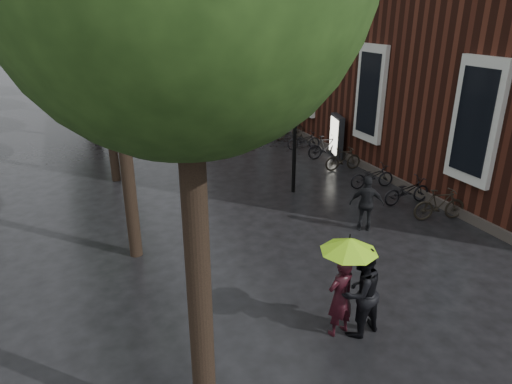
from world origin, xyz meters
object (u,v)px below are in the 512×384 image
person_black (360,292)px  parked_bicycles (335,153)px  pedestrian_walking (367,204)px  ad_lightbox (336,136)px  person_burgundy (340,297)px  lamp_post (296,113)px

person_black → parked_bicycles: (5.19, 9.27, -0.46)m
pedestrian_walking → parked_bicycles: size_ratio=0.13×
parked_bicycles → ad_lightbox: (0.57, 0.86, 0.44)m
ad_lightbox → person_black: bearing=-104.4°
person_burgundy → person_black: person_black is taller
person_burgundy → pedestrian_walking: person_burgundy is taller
person_burgundy → parked_bicycles: size_ratio=0.14×
parked_bicycles → lamp_post: size_ratio=2.67×
parked_bicycles → lamp_post: bearing=-145.0°
person_burgundy → parked_bicycles: 10.70m
pedestrian_walking → lamp_post: size_ratio=0.35×
pedestrian_walking → lamp_post: bearing=-48.8°
person_black → lamp_post: bearing=-118.5°
pedestrian_walking → ad_lightbox: ad_lightbox is taller
person_black → parked_bicycles: person_black is taller
person_black → parked_bicycles: 10.63m
pedestrian_walking → parked_bicycles: pedestrian_walking is taller
person_black → pedestrian_walking: size_ratio=1.14×
person_burgundy → ad_lightbox: size_ratio=0.91×
pedestrian_walking → person_burgundy: bearing=80.7°
person_black → pedestrian_walking: bearing=-138.1°
person_burgundy → lamp_post: size_ratio=0.36×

